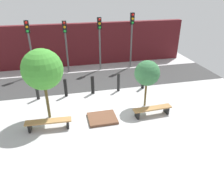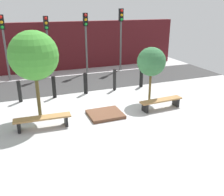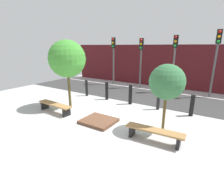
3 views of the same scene
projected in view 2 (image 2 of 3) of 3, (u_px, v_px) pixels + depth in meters
name	position (u px, v px, depth m)	size (l,w,h in m)	color
ground_plane	(100.00, 109.00, 10.62)	(18.00, 18.00, 0.00)	#B0B0B0
road_strip	(77.00, 83.00, 14.15)	(18.00, 3.31, 0.01)	#363636
building_facade	(63.00, 46.00, 16.59)	(16.20, 0.50, 3.15)	#511419
bench_left	(43.00, 120.00, 8.88)	(2.01, 0.50, 0.43)	black
bench_right	(161.00, 102.00, 10.55)	(1.94, 0.48, 0.43)	black
planter_bed	(105.00, 114.00, 9.98)	(1.33, 1.17, 0.12)	brown
tree_behind_left_bench	(34.00, 56.00, 9.00)	(1.80, 1.80, 3.35)	brown
tree_behind_right_bench	(151.00, 62.00, 10.87)	(1.26, 1.26, 2.47)	brown
bollard_far_left	(20.00, 91.00, 11.26)	(0.17, 0.17, 0.99)	black
bollard_left	(54.00, 87.00, 11.78)	(0.18, 0.18, 1.04)	black
bollard_center	(86.00, 83.00, 12.30)	(0.20, 0.20, 1.06)	black
bollard_right	(115.00, 80.00, 12.82)	(0.16, 0.16, 1.10)	black
bollard_far_right	(141.00, 78.00, 13.37)	(0.18, 0.18, 0.97)	black
traffic_light_west	(4.00, 36.00, 13.75)	(0.28, 0.27, 3.67)	#595959
traffic_light_mid_west	(47.00, 36.00, 14.57)	(0.28, 0.27, 3.58)	#505050
traffic_light_mid_east	(86.00, 32.00, 15.34)	(0.28, 0.27, 3.72)	#5A5A5A
traffic_light_east	(121.00, 29.00, 16.09)	(0.28, 0.27, 3.95)	#555555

